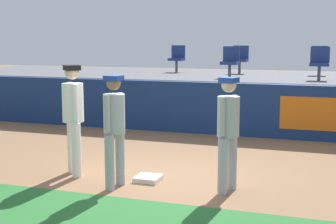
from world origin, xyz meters
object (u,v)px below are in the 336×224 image
object	(u,v)px
first_base	(148,178)
player_runner_visitor	(228,126)
player_fielder_home	(73,112)
seat_back_left	(177,57)
player_coach_visitor	(114,123)
seat_front_center	(230,60)
seat_back_right	(320,59)
seat_back_center	(240,58)
seat_front_right	(320,61)

from	to	relation	value
first_base	player_runner_visitor	bearing A→B (deg)	-6.29
player_fielder_home	seat_back_left	xyz separation A→B (m)	(-0.60, 7.56, 0.66)
player_coach_visitor	seat_front_center	xyz separation A→B (m)	(0.50, 6.21, 0.72)
player_fielder_home	seat_back_left	distance (m)	7.62
seat_back_right	seat_back_center	size ratio (longest dim) A/B	1.00
seat_back_center	seat_front_right	bearing A→B (deg)	-37.35
player_runner_visitor	seat_back_center	size ratio (longest dim) A/B	2.07
player_coach_visitor	seat_front_right	distance (m)	6.85
first_base	player_coach_visitor	size ratio (longest dim) A/B	0.23
player_coach_visitor	seat_back_left	world-z (taller)	seat_back_left
seat_back_right	seat_front_right	bearing A→B (deg)	-87.97
player_runner_visitor	player_coach_visitor	size ratio (longest dim) A/B	0.99
player_coach_visitor	seat_front_center	distance (m)	6.28
player_coach_visitor	seat_back_right	xyz separation A→B (m)	(2.72, 8.01, 0.73)
player_coach_visitor	seat_back_left	bearing A→B (deg)	-162.93
seat_back_right	seat_back_left	bearing A→B (deg)	-180.00
player_runner_visitor	player_fielder_home	bearing A→B (deg)	-77.21
player_coach_visitor	player_runner_visitor	bearing A→B (deg)	107.49
player_fielder_home	player_runner_visitor	size ratio (longest dim) A/B	1.07
player_fielder_home	seat_front_right	bearing A→B (deg)	104.44
seat_back_left	seat_back_right	bearing A→B (deg)	0.00
first_base	seat_front_center	xyz separation A→B (m)	(0.14, 5.72, 1.70)
seat_front_right	seat_back_right	xyz separation A→B (m)	(-0.06, 1.80, -0.00)
seat_front_right	seat_front_center	xyz separation A→B (m)	(-2.28, -0.00, -0.00)
seat_front_right	seat_back_left	distance (m)	4.71
seat_front_right	seat_back_center	bearing A→B (deg)	142.65
first_base	player_coach_visitor	xyz separation A→B (m)	(-0.36, -0.50, 0.98)
seat_front_right	seat_front_center	distance (m)	2.28
first_base	seat_front_right	world-z (taller)	seat_front_right
seat_back_right	player_runner_visitor	bearing A→B (deg)	-97.54
first_base	player_runner_visitor	size ratio (longest dim) A/B	0.23
seat_front_right	seat_back_left	bearing A→B (deg)	157.55
seat_back_center	first_base	bearing A→B (deg)	-90.49
seat_back_left	seat_back_center	world-z (taller)	same
player_runner_visitor	seat_back_right	world-z (taller)	seat_back_right
seat_front_center	seat_back_right	size ratio (longest dim) A/B	1.00
seat_back_right	seat_back_center	xyz separation A→B (m)	(-2.29, 0.00, 0.00)
seat_back_left	seat_front_center	distance (m)	2.75
first_base	seat_back_center	bearing A→B (deg)	89.51
seat_back_left	seat_back_center	distance (m)	2.00
seat_back_left	seat_front_center	xyz separation A→B (m)	(2.07, -1.80, 0.00)
seat_back_right	seat_back_center	world-z (taller)	same
player_coach_visitor	seat_back_center	distance (m)	8.06
seat_back_center	seat_front_center	bearing A→B (deg)	-87.54
player_fielder_home	seat_front_center	bearing A→B (deg)	123.18
player_fielder_home	seat_back_right	world-z (taller)	seat_back_right
first_base	seat_back_left	world-z (taller)	seat_back_left
player_runner_visitor	seat_back_left	world-z (taller)	seat_back_left
player_coach_visitor	seat_back_center	world-z (taller)	seat_back_center
player_runner_visitor	seat_front_right	world-z (taller)	seat_front_right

